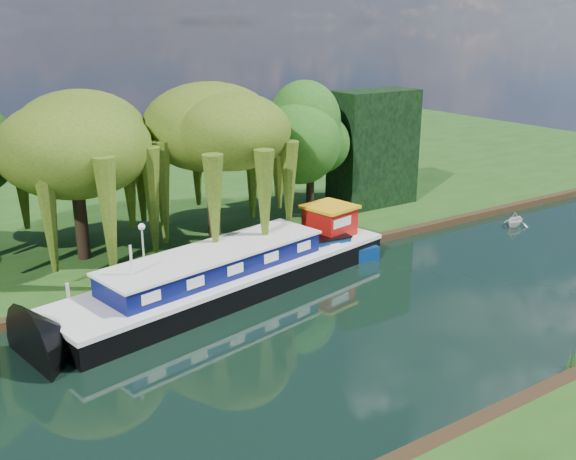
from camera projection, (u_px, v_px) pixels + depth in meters
ground at (233, 365)px, 25.23m from camera, size 120.00×120.00×0.00m
far_bank at (32, 185)px, 52.17m from camera, size 120.00×52.00×0.45m
dutch_barge at (235, 272)px, 32.04m from camera, size 19.14×7.73×3.94m
narrowboat at (277, 262)px, 34.36m from camera, size 12.18×3.09×1.76m
white_cruiser at (515, 226)px, 42.50m from camera, size 2.44×2.27×1.05m
willow_left at (73, 147)px, 33.51m from camera, size 7.13×7.13×8.54m
willow_right at (211, 142)px, 35.25m from camera, size 6.88×6.88×8.38m
tree_far_right at (311, 138)px, 41.42m from camera, size 4.69×4.69×7.68m
conifer_hedge at (373, 148)px, 44.92m from camera, size 6.00×3.00×8.00m
lamppost at (142, 234)px, 33.09m from camera, size 0.36×0.36×2.56m
mooring_posts at (141, 278)px, 31.35m from camera, size 19.16×0.16×1.00m
reeds_near at (506, 388)px, 22.64m from camera, size 33.70×1.50×1.10m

